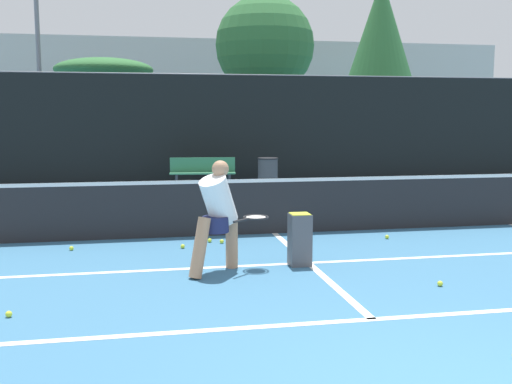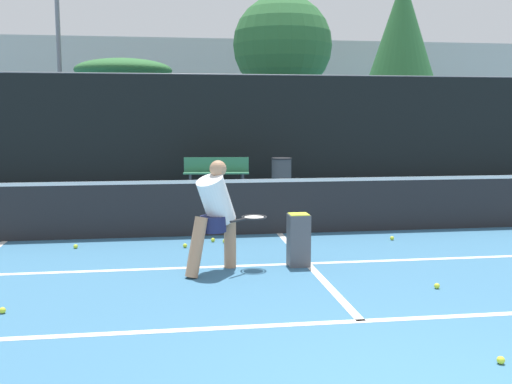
# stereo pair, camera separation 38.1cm
# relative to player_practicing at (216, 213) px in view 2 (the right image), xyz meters

# --- Properties ---
(court_baseline_near) EXTENTS (11.00, 0.10, 0.01)m
(court_baseline_near) POSITION_rel_player_practicing_xyz_m (1.27, -2.12, -0.77)
(court_baseline_near) COLOR white
(court_baseline_near) RESTS_ON ground
(court_service_line) EXTENTS (8.25, 0.10, 0.01)m
(court_service_line) POSITION_rel_player_practicing_xyz_m (1.27, 0.22, -0.77)
(court_service_line) COLOR white
(court_service_line) RESTS_ON ground
(court_center_mark) EXTENTS (0.10, 4.47, 0.01)m
(court_center_mark) POSITION_rel_player_practicing_xyz_m (1.27, 0.12, -0.77)
(court_center_mark) COLOR white
(court_center_mark) RESTS_ON ground
(net) EXTENTS (11.09, 0.09, 1.07)m
(net) POSITION_rel_player_practicing_xyz_m (1.27, 2.35, -0.26)
(net) COLOR slate
(net) RESTS_ON ground
(fence_back) EXTENTS (24.00, 0.06, 3.22)m
(fence_back) POSITION_rel_player_practicing_xyz_m (1.27, 10.13, 0.84)
(fence_back) COLOR black
(fence_back) RESTS_ON ground
(player_practicing) EXTENTS (1.20, 0.76, 1.46)m
(player_practicing) POSITION_rel_player_practicing_xyz_m (0.00, 0.00, 0.00)
(player_practicing) COLOR tan
(player_practicing) RESTS_ON ground
(tennis_ball_scattered_0) EXTENTS (0.07, 0.07, 0.07)m
(tennis_ball_scattered_0) POSITION_rel_player_practicing_xyz_m (-2.30, -1.36, -0.74)
(tennis_ball_scattered_0) COLOR #D1E033
(tennis_ball_scattered_0) RESTS_ON ground
(tennis_ball_scattered_1) EXTENTS (0.07, 0.07, 0.07)m
(tennis_ball_scattered_1) POSITION_rel_player_practicing_xyz_m (2.08, -3.27, -0.74)
(tennis_ball_scattered_1) COLOR #D1E033
(tennis_ball_scattered_1) RESTS_ON ground
(tennis_ball_scattered_2) EXTENTS (0.07, 0.07, 0.07)m
(tennis_ball_scattered_2) POSITION_rel_player_practicing_xyz_m (-2.02, 1.64, -0.74)
(tennis_ball_scattered_2) COLOR #D1E033
(tennis_ball_scattered_2) RESTS_ON ground
(tennis_ball_scattered_3) EXTENTS (0.07, 0.07, 0.07)m
(tennis_ball_scattered_3) POSITION_rel_player_practicing_xyz_m (0.09, 1.82, -0.74)
(tennis_ball_scattered_3) COLOR #D1E033
(tennis_ball_scattered_3) RESTS_ON ground
(tennis_ball_scattered_4) EXTENTS (0.07, 0.07, 0.07)m
(tennis_ball_scattered_4) POSITION_rel_player_practicing_xyz_m (2.99, 1.55, -0.74)
(tennis_ball_scattered_4) COLOR #D1E033
(tennis_ball_scattered_4) RESTS_ON ground
(tennis_ball_scattered_5) EXTENTS (0.07, 0.07, 0.07)m
(tennis_ball_scattered_5) POSITION_rel_player_practicing_xyz_m (2.50, -1.16, -0.74)
(tennis_ball_scattered_5) COLOR #D1E033
(tennis_ball_scattered_5) RESTS_ON ground
(tennis_ball_scattered_6) EXTENTS (0.07, 0.07, 0.07)m
(tennis_ball_scattered_6) POSITION_rel_player_practicing_xyz_m (0.27, 1.71, -0.74)
(tennis_ball_scattered_6) COLOR #D1E033
(tennis_ball_scattered_6) RESTS_ON ground
(tennis_ball_scattered_7) EXTENTS (0.07, 0.07, 0.07)m
(tennis_ball_scattered_7) POSITION_rel_player_practicing_xyz_m (-0.37, 1.46, -0.74)
(tennis_ball_scattered_7) COLOR #D1E033
(tennis_ball_scattered_7) RESTS_ON ground
(ball_hopper) EXTENTS (0.28, 0.28, 0.71)m
(ball_hopper) POSITION_rel_player_practicing_xyz_m (1.12, 0.14, -0.40)
(ball_hopper) COLOR #4C4C51
(ball_hopper) RESTS_ON ground
(courtside_bench) EXTENTS (1.83, 0.56, 0.86)m
(courtside_bench) POSITION_rel_player_practicing_xyz_m (0.69, 8.88, -0.30)
(courtside_bench) COLOR #33724C
(courtside_bench) RESTS_ON ground
(trash_bin) EXTENTS (0.58, 0.58, 0.84)m
(trash_bin) POSITION_rel_player_practicing_xyz_m (2.51, 8.79, -0.35)
(trash_bin) COLOR #3F3F42
(trash_bin) RESTS_ON ground
(parked_car) EXTENTS (1.81, 4.16, 1.46)m
(parked_car) POSITION_rel_player_practicing_xyz_m (0.15, 14.37, -0.16)
(parked_car) COLOR maroon
(parked_car) RESTS_ON ground
(floodlight_mast) EXTENTS (1.10, 0.24, 7.66)m
(floodlight_mast) POSITION_rel_player_practicing_xyz_m (-4.46, 15.20, 4.17)
(floodlight_mast) COLOR slate
(floodlight_mast) RESTS_ON ground
(tree_west) EXTENTS (3.74, 3.74, 4.20)m
(tree_west) POSITION_rel_player_practicing_xyz_m (-2.29, 16.50, 2.94)
(tree_west) COLOR brown
(tree_west) RESTS_ON ground
(tree_mid) EXTENTS (3.15, 3.15, 8.39)m
(tree_mid) POSITION_rel_player_practicing_xyz_m (10.12, 19.40, 5.15)
(tree_mid) COLOR brown
(tree_mid) RESTS_ON ground
(tree_east) EXTENTS (3.62, 3.62, 6.37)m
(tree_east) POSITION_rel_player_practicing_xyz_m (3.57, 14.40, 3.77)
(tree_east) COLOR brown
(tree_east) RESTS_ON ground
(building_far) EXTENTS (36.00, 2.40, 6.04)m
(building_far) POSITION_rel_player_practicing_xyz_m (1.27, 25.78, 2.25)
(building_far) COLOR #B2ADA3
(building_far) RESTS_ON ground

